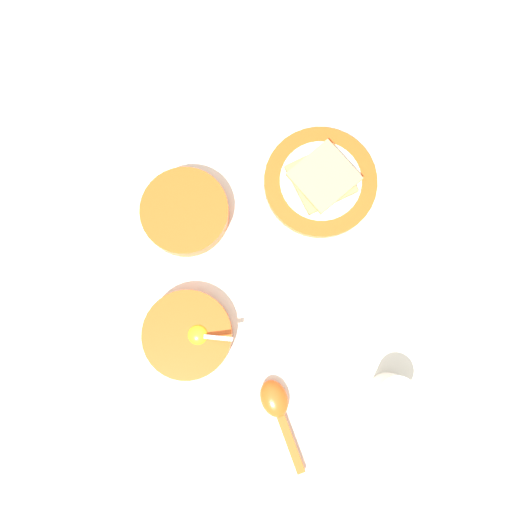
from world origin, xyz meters
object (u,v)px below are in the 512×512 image
Objects in this scene: egg_bowl at (188,335)px; toast_sandwich at (323,178)px; soup_spoon at (277,407)px; drinking_cup at (393,393)px; toast_plate at (320,182)px; congee_bowl at (185,212)px.

toast_sandwich is (0.31, -0.21, 0.01)m from egg_bowl.
egg_bowl reaches higher than soup_spoon.
egg_bowl is 2.19× the size of drinking_cup.
drinking_cup is (0.05, -0.19, 0.03)m from soup_spoon.
toast_plate is 0.41m from soup_spoon.
toast_sandwich is 1.96× the size of drinking_cup.
congee_bowl is at bearing 109.97° from toast_plate.
toast_plate is 2.88× the size of drinking_cup.
toast_sandwich is 0.26m from congee_bowl.
soup_spoon is at bearing 174.64° from toast_plate.
congee_bowl reaches higher than soup_spoon.
soup_spoon is (-0.11, -0.17, -0.01)m from egg_bowl.
drinking_cup is (-0.36, -0.15, 0.03)m from toast_plate.
drinking_cup is (-0.06, -0.36, 0.02)m from egg_bowl.
toast_plate is 0.26m from congee_bowl.
soup_spoon is 1.02× the size of congee_bowl.
drinking_cup is at bearing -99.27° from egg_bowl.
toast_sandwich reaches higher than soup_spoon.
congee_bowl is (-0.09, 0.24, -0.01)m from toast_sandwich.
egg_bowl is 0.20m from soup_spoon.
soup_spoon is (-0.41, 0.04, -0.02)m from toast_sandwich.
toast_plate is at bearing 133.90° from toast_sandwich.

